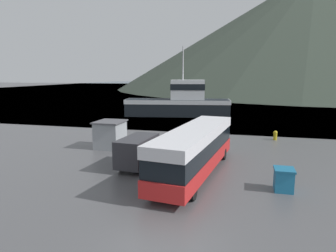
{
  "coord_description": "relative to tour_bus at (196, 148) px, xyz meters",
  "views": [
    {
      "loc": [
        2.94,
        -10.64,
        6.87
      ],
      "look_at": [
        -3.94,
        16.55,
        2.0
      ],
      "focal_mm": 32.0,
      "sensor_mm": 36.0,
      "label": 1
    }
  ],
  "objects": [
    {
      "name": "hill_backdrop",
      "position": [
        33.05,
        138.8,
        25.06
      ],
      "size": [
        182.83,
        182.83,
        53.78
      ],
      "primitive_type": "cone",
      "color": "#333D33",
      "rests_on": "ground"
    },
    {
      "name": "mooring_bollard",
      "position": [
        6.47,
        12.89,
        -1.29
      ],
      "size": [
        0.44,
        0.44,
        1.0
      ],
      "color": "#B29919",
      "rests_on": "ground"
    },
    {
      "name": "tour_bus",
      "position": [
        0.0,
        0.0,
        0.0
      ],
      "size": [
        4.13,
        12.61,
        3.25
      ],
      "rotation": [
        0.0,
        0.0,
        -0.13
      ],
      "color": "red",
      "rests_on": "ground"
    },
    {
      "name": "delivery_van",
      "position": [
        -4.32,
        0.87,
        -0.6
      ],
      "size": [
        2.37,
        6.0,
        2.31
      ],
      "rotation": [
        0.0,
        0.0,
        -0.08
      ],
      "color": "#2D2D33",
      "rests_on": "ground"
    },
    {
      "name": "water_surface",
      "position": [
        0.13,
        134.61,
        -1.83
      ],
      "size": [
        240.0,
        240.0,
        0.0
      ],
      "primitive_type": "plane",
      "color": "#3D5160",
      "rests_on": "ground"
    },
    {
      "name": "fishing_boat",
      "position": [
        -7.26,
        28.82,
        0.37
      ],
      "size": [
        17.69,
        7.13,
        11.35
      ],
      "rotation": [
        0.0,
        0.0,
        1.73
      ],
      "color": "black",
      "rests_on": "water_surface"
    },
    {
      "name": "ground_plane",
      "position": [
        0.13,
        -9.25,
        -1.83
      ],
      "size": [
        400.0,
        400.0,
        0.0
      ],
      "primitive_type": "plane",
      "color": "#4C4C4F"
    },
    {
      "name": "dock_kiosk",
      "position": [
        -8.98,
        5.53,
        -0.55
      ],
      "size": [
        2.53,
        2.94,
        2.55
      ],
      "color": "#93999E",
      "rests_on": "ground"
    },
    {
      "name": "storage_bin",
      "position": [
        5.58,
        -1.77,
        -1.13
      ],
      "size": [
        1.16,
        1.26,
        1.37
      ],
      "color": "teal",
      "rests_on": "ground"
    }
  ]
}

